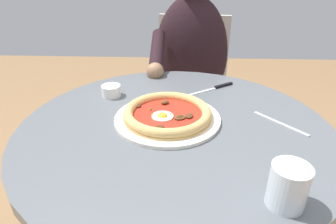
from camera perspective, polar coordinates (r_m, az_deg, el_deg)
dining_table at (r=0.92m, az=1.27°, el=-11.25°), size 0.89×0.89×0.74m
pizza_on_plate at (r=0.84m, az=-0.12°, el=-0.53°), size 0.31×0.31×0.04m
water_glass at (r=0.60m, az=22.35°, el=-13.68°), size 0.07×0.07×0.09m
steak_knife at (r=1.08m, az=9.55°, el=4.80°), size 0.12×0.18×0.01m
ramekin_capers at (r=1.01m, az=-11.06°, el=4.18°), size 0.06×0.06×0.04m
fork_utensil at (r=0.89m, az=21.10°, el=-2.08°), size 0.14×0.12×0.00m
diner_person at (r=1.53m, az=4.15°, el=3.30°), size 0.49×0.37×1.18m
cafe_chair_diner at (r=1.66m, az=4.59°, el=5.78°), size 0.48×0.48×0.88m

